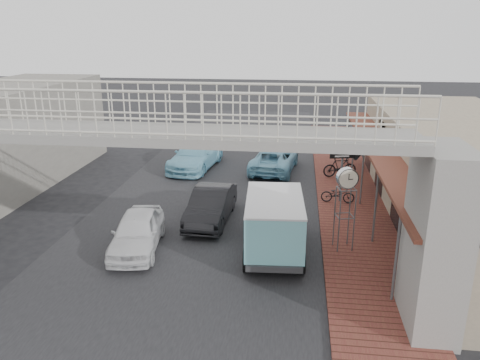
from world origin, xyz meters
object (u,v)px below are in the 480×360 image
(angkot_curb, at_px, (274,159))
(motorcycle_far, at_px, (340,167))
(white_hatchback, at_px, (137,232))
(angkot_van, at_px, (274,217))
(street_clock, at_px, (347,182))
(arrow_sign, at_px, (360,149))
(dark_sedan, at_px, (211,205))
(motorcycle_near, at_px, (338,194))
(angkot_far, at_px, (196,155))

(angkot_curb, relative_size, motorcycle_far, 2.67)
(white_hatchback, relative_size, angkot_van, 0.89)
(street_clock, bearing_deg, white_hatchback, 172.26)
(angkot_van, relative_size, arrow_sign, 1.48)
(white_hatchback, bearing_deg, dark_sedan, 45.43)
(white_hatchback, relative_size, motorcycle_near, 2.67)
(angkot_curb, height_order, angkot_van, angkot_van)
(angkot_curb, bearing_deg, motorcycle_near, 129.14)
(white_hatchback, xyz_separation_m, dark_sedan, (2.19, 2.92, 0.02))
(angkot_van, height_order, street_clock, street_clock)
(motorcycle_far, distance_m, street_clock, 9.03)
(street_clock, bearing_deg, angkot_far, 113.89)
(angkot_van, bearing_deg, angkot_far, 112.75)
(angkot_curb, xyz_separation_m, arrow_sign, (4.06, -4.64, 1.89))
(street_clock, distance_m, arrow_sign, 5.23)
(motorcycle_near, bearing_deg, dark_sedan, 119.87)
(angkot_van, distance_m, street_clock, 2.82)
(white_hatchback, xyz_separation_m, arrow_sign, (8.48, 5.93, 1.89))
(dark_sedan, distance_m, arrow_sign, 7.21)
(angkot_van, distance_m, arrow_sign, 6.72)
(angkot_far, bearing_deg, arrow_sign, -20.83)
(dark_sedan, distance_m, angkot_curb, 7.97)
(dark_sedan, bearing_deg, angkot_far, 108.95)
(motorcycle_far, relative_size, street_clock, 0.60)
(white_hatchback, relative_size, dark_sedan, 0.94)
(street_clock, bearing_deg, angkot_van, 176.99)
(arrow_sign, bearing_deg, street_clock, -113.42)
(arrow_sign, bearing_deg, white_hatchback, -157.16)
(motorcycle_far, bearing_deg, angkot_van, 146.90)
(angkot_far, xyz_separation_m, street_clock, (7.59, -9.80, 1.88))
(dark_sedan, height_order, angkot_van, angkot_van)
(motorcycle_far, height_order, street_clock, street_clock)
(motorcycle_near, height_order, arrow_sign, arrow_sign)
(white_hatchback, distance_m, angkot_curb, 11.46)
(white_hatchback, xyz_separation_m, angkot_far, (-0.14, 10.60, 0.07))
(motorcycle_far, bearing_deg, dark_sedan, 123.93)
(angkot_far, distance_m, motorcycle_far, 8.20)
(motorcycle_near, bearing_deg, arrow_sign, -63.02)
(dark_sedan, bearing_deg, motorcycle_far, 51.02)
(angkot_van, bearing_deg, dark_sedan, 133.20)
(angkot_far, relative_size, arrow_sign, 1.71)
(street_clock, bearing_deg, motorcycle_far, 72.61)
(angkot_curb, xyz_separation_m, motorcycle_far, (3.58, -0.99, -0.03))
(angkot_far, xyz_separation_m, arrow_sign, (8.61, -4.67, 1.82))
(white_hatchback, height_order, motorcycle_near, white_hatchback)
(street_clock, xyz_separation_m, arrow_sign, (1.02, 5.13, -0.06))
(angkot_far, height_order, arrow_sign, arrow_sign)
(angkot_far, xyz_separation_m, angkot_van, (5.11, -10.28, 0.62))
(angkot_van, bearing_deg, arrow_sign, 54.31)
(angkot_van, height_order, motorcycle_far, angkot_van)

